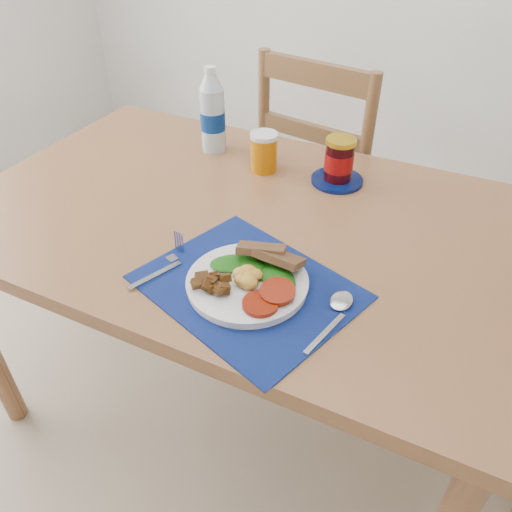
{
  "coord_description": "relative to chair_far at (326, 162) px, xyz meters",
  "views": [
    {
      "loc": [
        0.5,
        -0.73,
        1.43
      ],
      "look_at": [
        0.15,
        -0.01,
        0.8
      ],
      "focal_mm": 35.0,
      "sensor_mm": 36.0,
      "label": 1
    }
  ],
  "objects": [
    {
      "name": "ground",
      "position": [
        -0.01,
        -0.84,
        -0.6
      ],
      "size": [
        4.0,
        4.0,
        0.0
      ],
      "primitive_type": "plane",
      "color": "gray",
      "rests_on": "ground"
    },
    {
      "name": "spoon",
      "position": [
        0.32,
        -0.88,
        0.16
      ],
      "size": [
        0.04,
        0.19,
        0.01
      ],
      "rotation": [
        0.0,
        0.0,
        -0.23
      ],
      "color": "#B2B5BA",
      "rests_on": "placemat"
    },
    {
      "name": "jam_on_saucer",
      "position": [
        0.16,
        -0.39,
        0.21
      ],
      "size": [
        0.14,
        0.14,
        0.13
      ],
      "color": "#041249",
      "rests_on": "table"
    },
    {
      "name": "breakfast_plate",
      "position": [
        0.13,
        -0.89,
        0.17
      ],
      "size": [
        0.25,
        0.25,
        0.06
      ],
      "rotation": [
        0.0,
        0.0,
        0.16
      ],
      "color": "silver",
      "rests_on": "placemat"
    },
    {
      "name": "chair_far",
      "position": [
        0.0,
        0.0,
        0.0
      ],
      "size": [
        0.51,
        0.49,
        1.19
      ],
      "rotation": [
        0.0,
        0.0,
        2.97
      ],
      "color": "brown",
      "rests_on": "ground"
    },
    {
      "name": "juice_glass",
      "position": [
        -0.05,
        -0.41,
        0.2
      ],
      "size": [
        0.08,
        0.08,
        0.1
      ],
      "primitive_type": "cylinder",
      "color": "#BA6304",
      "rests_on": "table"
    },
    {
      "name": "placemat",
      "position": [
        0.13,
        -0.89,
        0.15
      ],
      "size": [
        0.5,
        0.44,
        0.0
      ],
      "primitive_type": "cube",
      "rotation": [
        0.0,
        0.0,
        -0.33
      ],
      "color": "black",
      "rests_on": "table"
    },
    {
      "name": "table",
      "position": [
        -0.01,
        -0.64,
        0.07
      ],
      "size": [
        1.4,
        0.9,
        0.75
      ],
      "color": "brown",
      "rests_on": "ground"
    },
    {
      "name": "water_bottle",
      "position": [
        -0.24,
        -0.36,
        0.26
      ],
      "size": [
        0.07,
        0.07,
        0.25
      ],
      "color": "#ADBFCC",
      "rests_on": "table"
    },
    {
      "name": "fork",
      "position": [
        -0.05,
        -0.9,
        0.16
      ],
      "size": [
        0.06,
        0.18,
        0.0
      ],
      "rotation": [
        0.0,
        0.0,
        -0.38
      ],
      "color": "#B2B5BA",
      "rests_on": "placemat"
    }
  ]
}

